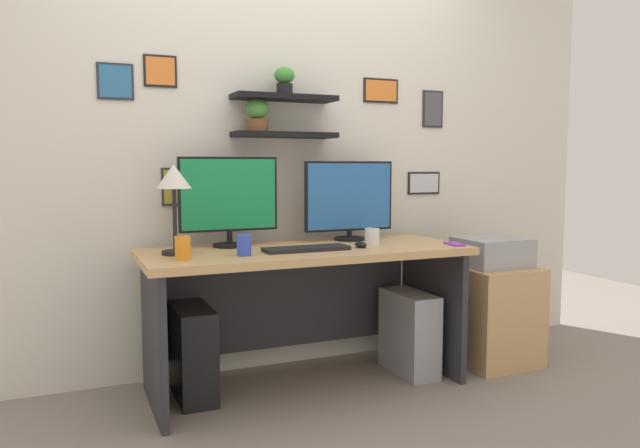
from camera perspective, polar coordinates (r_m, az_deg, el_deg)
The scene contains 16 objects.
ground_plane at distance 3.36m, azimuth -1.27°, elevation -15.03°, with size 8.00×8.00×0.00m, color gray.
back_wall_assembly at distance 3.56m, azimuth -3.99°, elevation 8.31°, with size 4.40×0.24×2.70m.
desk at distance 3.26m, azimuth -1.66°, elevation -5.76°, with size 1.70×0.68×0.75m.
monitor_left at distance 3.25m, azimuth -8.58°, elevation 2.36°, with size 0.53×0.18×0.48m.
monitor_right at distance 3.49m, azimuth 2.76°, elevation 2.30°, with size 0.55×0.18×0.45m.
keyboard at distance 3.08m, azimuth -1.29°, elevation -2.34°, with size 0.44×0.14×0.02m, color black.
computer_mouse at distance 3.20m, azimuth 3.86°, elevation -1.95°, with size 0.06×0.09×0.03m, color black.
desk_lamp at distance 3.00m, azimuth -13.58°, elevation 3.62°, with size 0.17×0.17×0.44m.
cell_phone at distance 3.38m, azimuth 12.54°, elevation -1.85°, with size 0.07×0.14×0.01m, color purple.
coffee_mug at distance 3.30m, azimuth 4.92°, elevation -1.20°, with size 0.08×0.08×0.09m, color white.
pen_cup at distance 2.93m, azimuth -7.16°, elevation -2.00°, with size 0.07×0.07×0.10m, color blue.
water_cup at distance 2.85m, azimuth -12.77°, elevation -2.21°, with size 0.07×0.07×0.11m, color orange.
drawer_cabinet at distance 3.82m, azimuth 15.71°, elevation -8.14°, with size 0.44×0.50×0.58m, color tan.
printer at distance 3.75m, azimuth 15.87°, elevation -2.55°, with size 0.38×0.34×0.17m, color #9E9EA3.
computer_tower_left at distance 3.21m, azimuth -11.88°, elevation -11.75°, with size 0.18×0.40×0.47m, color black.
computer_tower_right at distance 3.55m, azimuth 8.39°, elevation -10.05°, with size 0.18×0.40×0.46m, color #99999E.
Camera 1 is at (-1.17, -2.92, 1.19)m, focal length 34.01 mm.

